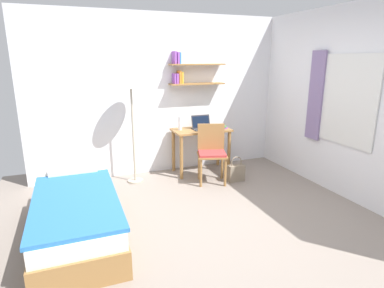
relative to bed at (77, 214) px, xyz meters
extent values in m
plane|color=gray|center=(1.53, -0.32, -0.24)|extent=(5.28, 5.28, 0.00)
cube|color=white|center=(1.53, 1.71, 1.06)|extent=(4.40, 0.05, 2.60)
cube|color=#9E703D|center=(2.05, 1.57, 1.24)|extent=(0.93, 0.22, 0.02)
cube|color=purple|center=(1.66, 1.60, 1.34)|extent=(0.02, 0.15, 0.16)
cube|color=purple|center=(1.70, 1.60, 1.34)|extent=(0.04, 0.15, 0.16)
cube|color=orange|center=(1.75, 1.60, 1.36)|extent=(0.04, 0.15, 0.21)
cube|color=gold|center=(1.79, 1.60, 1.35)|extent=(0.02, 0.15, 0.19)
cube|color=#9E703D|center=(2.05, 1.57, 1.56)|extent=(0.93, 0.22, 0.02)
cube|color=purple|center=(1.66, 1.58, 1.67)|extent=(0.03, 0.18, 0.19)
cube|color=purple|center=(1.71, 1.58, 1.66)|extent=(0.03, 0.18, 0.18)
cube|color=#3384C6|center=(1.75, 1.60, 1.66)|extent=(0.02, 0.15, 0.18)
cube|color=white|center=(3.55, -0.32, 1.06)|extent=(0.05, 4.40, 2.60)
cube|color=silver|center=(3.51, -0.20, 1.11)|extent=(0.02, 0.93, 1.21)
cube|color=white|center=(3.52, -0.20, 1.11)|extent=(0.01, 0.87, 1.15)
cube|color=gray|center=(3.49, 0.38, 1.11)|extent=(0.03, 0.28, 1.31)
cube|color=#9E703D|center=(0.00, -0.01, -0.10)|extent=(0.83, 1.98, 0.28)
cube|color=silver|center=(0.00, -0.01, 0.12)|extent=(0.80, 1.92, 0.16)
cube|color=#2D70B7|center=(0.00, -0.13, 0.22)|extent=(0.85, 1.62, 0.04)
cube|color=white|center=(0.00, 0.76, 0.25)|extent=(0.58, 0.28, 0.10)
cube|color=#9E703D|center=(2.05, 1.38, 0.49)|extent=(0.95, 0.51, 0.03)
cylinder|color=#9E703D|center=(1.63, 1.18, 0.12)|extent=(0.06, 0.06, 0.72)
cylinder|color=#9E703D|center=(2.48, 1.18, 0.12)|extent=(0.06, 0.06, 0.72)
cylinder|color=#9E703D|center=(1.63, 1.59, 0.12)|extent=(0.06, 0.06, 0.72)
cylinder|color=#9E703D|center=(2.48, 1.59, 0.12)|extent=(0.06, 0.06, 0.72)
cube|color=#9E703D|center=(2.02, 0.85, 0.21)|extent=(0.54, 0.50, 0.03)
cube|color=#B23838|center=(2.02, 0.85, 0.24)|extent=(0.49, 0.46, 0.04)
cube|color=#9E703D|center=(2.07, 1.01, 0.46)|extent=(0.41, 0.16, 0.41)
cylinder|color=#9E703D|center=(1.79, 0.75, -0.02)|extent=(0.04, 0.04, 0.44)
cylinder|color=#9E703D|center=(2.15, 0.64, -0.02)|extent=(0.04, 0.04, 0.44)
cylinder|color=#9E703D|center=(1.89, 1.05, -0.02)|extent=(0.04, 0.04, 0.44)
cylinder|color=#9E703D|center=(2.24, 0.94, -0.02)|extent=(0.04, 0.04, 0.44)
cylinder|color=#B2A893|center=(0.90, 1.32, -0.23)|extent=(0.24, 0.24, 0.02)
cylinder|color=#B2A893|center=(0.90, 1.32, 0.51)|extent=(0.03, 0.03, 1.46)
cone|color=silver|center=(0.90, 1.32, 1.35)|extent=(0.42, 0.42, 0.22)
cube|color=#2D2D33|center=(2.07, 1.35, 0.52)|extent=(0.33, 0.23, 0.01)
cube|color=#2D2D33|center=(2.07, 1.44, 0.63)|extent=(0.32, 0.07, 0.21)
cube|color=black|center=(2.07, 1.43, 0.63)|extent=(0.29, 0.05, 0.18)
cylinder|color=silver|center=(1.70, 1.44, 0.62)|extent=(0.06, 0.06, 0.22)
cube|color=purple|center=(2.39, 1.33, 0.52)|extent=(0.19, 0.20, 0.03)
cube|color=#4CA856|center=(2.38, 1.34, 0.55)|extent=(0.15, 0.22, 0.03)
cube|color=gray|center=(2.41, 0.77, -0.11)|extent=(0.27, 0.12, 0.26)
torus|color=gray|center=(2.41, 0.77, 0.07)|extent=(0.19, 0.02, 0.19)
camera|label=1|loc=(0.04, -3.43, 1.66)|focal=29.89mm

